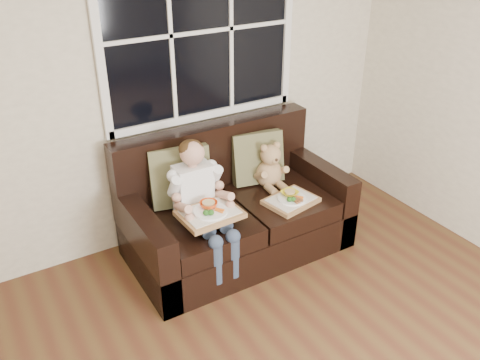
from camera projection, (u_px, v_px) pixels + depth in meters
room_walls at (400, 208)px, 1.68m from camera, size 4.52×5.02×2.71m
window_back at (201, 32)px, 3.76m from camera, size 1.62×0.04×1.37m
loveseat at (234, 213)px, 4.05m from camera, size 1.70×0.92×0.96m
pillow_left at (180, 177)px, 3.82m from camera, size 0.49×0.31×0.47m
pillow_right at (257, 158)px, 4.14m from camera, size 0.45×0.27×0.43m
child at (200, 194)px, 3.64m from camera, size 0.39×0.60×0.89m
teddy_bear at (270, 168)px, 4.09m from camera, size 0.23×0.30×0.39m
tray_left at (210, 213)px, 3.56m from camera, size 0.44×0.34×0.10m
tray_right at (291, 200)px, 3.91m from camera, size 0.43×0.36×0.09m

